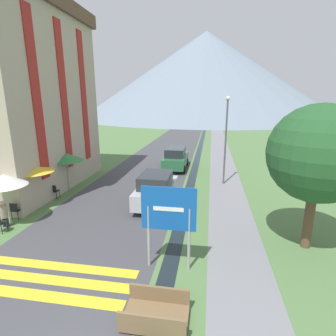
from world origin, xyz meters
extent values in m
plane|color=#517542|center=(0.00, 20.00, 0.00)|extent=(160.00, 160.00, 0.00)
cube|color=#424247|center=(-2.50, 30.00, 0.00)|extent=(6.40, 60.00, 0.01)
cube|color=slate|center=(3.60, 30.00, 0.00)|extent=(2.20, 60.00, 0.01)
cube|color=black|center=(1.20, 30.00, 0.00)|extent=(0.60, 60.00, 0.00)
cube|color=yellow|center=(-2.50, 2.59, 0.01)|extent=(5.44, 0.44, 0.01)
cube|color=yellow|center=(-2.50, 3.29, 0.01)|extent=(5.44, 0.44, 0.01)
cube|color=yellow|center=(-2.50, 3.99, 0.01)|extent=(5.44, 0.44, 0.01)
cone|color=slate|center=(-0.14, 90.05, 13.71)|extent=(82.68, 82.68, 27.42)
cube|color=tan|center=(-9.40, 12.00, 5.82)|extent=(5.71, 9.48, 11.65)
cube|color=brown|center=(-9.40, 12.00, 11.20)|extent=(6.21, 9.98, 0.90)
cube|color=maroon|center=(-6.51, 9.39, 5.82)|extent=(0.06, 0.70, 8.74)
cube|color=maroon|center=(-6.51, 12.00, 5.82)|extent=(0.06, 0.70, 8.74)
cube|color=maroon|center=(-6.51, 14.61, 5.82)|extent=(0.06, 0.70, 8.74)
cylinder|color=#9E9EA3|center=(0.48, 4.57, 1.13)|extent=(0.10, 0.10, 2.25)
cylinder|color=#9E9EA3|center=(1.86, 4.57, 1.13)|extent=(0.10, 0.10, 2.25)
cube|color=#1451AD|center=(1.17, 4.55, 2.20)|extent=(1.84, 0.05, 1.50)
cube|color=white|center=(1.17, 4.52, 2.20)|extent=(1.01, 0.02, 0.14)
cube|color=brown|center=(1.20, 2.23, 0.14)|extent=(1.70, 1.10, 0.12)
cube|color=brown|center=(1.20, 1.72, 0.43)|extent=(1.70, 0.08, 0.45)
cube|color=brown|center=(1.20, 2.74, 0.43)|extent=(1.70, 0.08, 0.45)
cube|color=brown|center=(0.43, 2.23, 0.04)|extent=(0.16, 0.99, 0.08)
cube|color=brown|center=(1.97, 2.23, 0.04)|extent=(0.16, 0.99, 0.08)
cube|color=#B2B2B7|center=(-0.40, 10.12, 0.72)|extent=(1.87, 4.00, 0.84)
cube|color=#23282D|center=(-0.40, 9.92, 1.48)|extent=(1.59, 2.20, 0.68)
cylinder|color=black|center=(-1.30, 11.36, 0.30)|extent=(0.18, 0.60, 0.60)
cylinder|color=black|center=(0.50, 11.36, 0.30)|extent=(0.18, 0.60, 0.60)
cylinder|color=black|center=(-1.30, 8.88, 0.30)|extent=(0.18, 0.60, 0.60)
cylinder|color=black|center=(0.50, 8.88, 0.30)|extent=(0.18, 0.60, 0.60)
cube|color=#28663D|center=(-0.41, 18.21, 0.72)|extent=(1.77, 4.34, 0.84)
cube|color=#23282D|center=(-0.41, 17.99, 1.48)|extent=(1.51, 2.39, 0.68)
cylinder|color=black|center=(-1.26, 19.56, 0.30)|extent=(0.18, 0.60, 0.60)
cylinder|color=black|center=(0.43, 19.56, 0.30)|extent=(0.18, 0.60, 0.60)
cylinder|color=black|center=(-1.26, 16.87, 0.30)|extent=(0.18, 0.60, 0.60)
cylinder|color=black|center=(0.43, 16.87, 0.30)|extent=(0.18, 0.60, 0.60)
cube|color=black|center=(-6.53, 10.08, 0.45)|extent=(0.40, 0.40, 0.04)
cube|color=black|center=(-6.53, 9.90, 0.65)|extent=(0.40, 0.04, 0.40)
cylinder|color=black|center=(-6.70, 10.25, 0.23)|extent=(0.03, 0.03, 0.45)
cylinder|color=black|center=(-6.36, 10.25, 0.23)|extent=(0.03, 0.03, 0.45)
cylinder|color=black|center=(-6.70, 9.91, 0.23)|extent=(0.03, 0.03, 0.45)
cylinder|color=black|center=(-6.36, 9.91, 0.23)|extent=(0.03, 0.03, 0.45)
cube|color=black|center=(-6.51, 5.87, 0.45)|extent=(0.40, 0.40, 0.04)
cylinder|color=black|center=(-6.68, 6.04, 0.23)|extent=(0.03, 0.03, 0.45)
cylinder|color=black|center=(-6.34, 6.04, 0.23)|extent=(0.03, 0.03, 0.45)
cylinder|color=black|center=(-6.34, 5.70, 0.23)|extent=(0.03, 0.03, 0.45)
cube|color=black|center=(-6.79, 7.22, 0.45)|extent=(0.40, 0.40, 0.04)
cube|color=black|center=(-6.79, 7.04, 0.65)|extent=(0.40, 0.04, 0.40)
cylinder|color=black|center=(-6.96, 7.39, 0.23)|extent=(0.03, 0.03, 0.45)
cylinder|color=black|center=(-6.62, 7.39, 0.23)|extent=(0.03, 0.03, 0.45)
cylinder|color=black|center=(-6.96, 7.05, 0.23)|extent=(0.03, 0.03, 0.45)
cylinder|color=black|center=(-6.62, 7.05, 0.23)|extent=(0.03, 0.03, 0.45)
cylinder|color=#B7B2A8|center=(-6.70, 6.67, 1.13)|extent=(0.06, 0.06, 2.25)
cone|color=silver|center=(-6.70, 6.67, 2.15)|extent=(1.93, 1.93, 0.54)
cylinder|color=#B7B2A8|center=(-6.83, 8.81, 1.12)|extent=(0.06, 0.06, 2.23)
cone|color=yellow|center=(-6.83, 8.81, 2.13)|extent=(2.16, 2.16, 0.36)
cylinder|color=#B7B2A8|center=(-6.47, 11.59, 1.14)|extent=(0.06, 0.06, 2.28)
cone|color=#338442|center=(-6.47, 11.59, 2.18)|extent=(2.11, 2.11, 0.49)
cylinder|color=#282833|center=(-6.79, 6.35, 0.23)|extent=(0.14, 0.14, 0.46)
cylinder|color=#282833|center=(-6.61, 6.35, 0.23)|extent=(0.14, 0.14, 0.46)
cylinder|color=gray|center=(-6.70, 6.35, 0.76)|extent=(0.32, 0.32, 0.60)
sphere|color=tan|center=(-6.70, 6.35, 1.16)|extent=(0.22, 0.22, 0.22)
cylinder|color=#282833|center=(-6.81, 8.04, 0.49)|extent=(0.14, 0.14, 0.97)
cylinder|color=#282833|center=(-6.63, 8.04, 0.49)|extent=(0.14, 0.14, 0.97)
cylinder|color=navy|center=(-6.72, 8.04, 1.28)|extent=(0.32, 0.32, 0.61)
sphere|color=tan|center=(-6.72, 8.04, 1.68)|extent=(0.22, 0.22, 0.22)
cylinder|color=#515156|center=(3.44, 14.58, 2.83)|extent=(0.12, 0.12, 5.66)
sphere|color=silver|center=(3.44, 14.58, 5.78)|extent=(0.28, 0.28, 0.28)
cylinder|color=brown|center=(6.32, 6.78, 1.11)|extent=(0.36, 0.36, 2.22)
sphere|color=#235128|center=(6.32, 6.78, 3.76)|extent=(3.63, 3.63, 3.63)
camera|label=1|loc=(2.43, -3.30, 5.63)|focal=28.00mm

